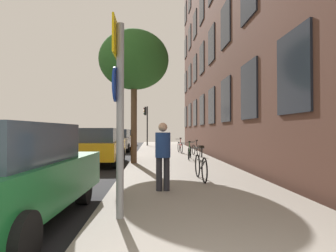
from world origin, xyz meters
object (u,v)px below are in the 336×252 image
traffic_light (146,119)px  pedestrian_0 (163,152)px  car_0 (8,175)px  car_3 (125,137)px  bicycle_2 (196,150)px  bicycle_3 (180,147)px  bicycle_1 (190,152)px  sign_post (119,101)px  bicycle_0 (201,166)px  car_2 (118,140)px  car_1 (100,146)px  tree_near (134,61)px

traffic_light → pedestrian_0: bearing=-87.7°
car_0 → car_3: size_ratio=1.06×
bicycle_2 → bicycle_3: size_ratio=0.93×
bicycle_1 → pedestrian_0: pedestrian_0 is taller
bicycle_3 → pedestrian_0: (-1.52, -11.19, 0.52)m
car_3 → car_0: bearing=-88.7°
sign_post → bicycle_2: bearing=74.9°
pedestrian_0 → car_0: (-2.45, -2.11, -0.18)m
bicycle_0 → bicycle_1: size_ratio=1.04×
traffic_light → car_0: traffic_light is taller
bicycle_1 → car_2: 8.50m
car_1 → tree_near: bearing=-16.6°
traffic_light → bicycle_3: bearing=-75.7°
tree_near → pedestrian_0: bearing=-79.7°
pedestrian_0 → car_1: bearing=112.7°
bicycle_0 → bicycle_3: bearing=87.7°
car_3 → traffic_light: bearing=-48.6°
bicycle_0 → car_1: (-3.73, 4.86, 0.34)m
traffic_light → car_3: (-2.23, 2.53, -1.84)m
tree_near → bicycle_0: tree_near is taller
tree_near → bicycle_1: 5.13m
traffic_light → tree_near: (-0.23, -14.61, 1.91)m
bicycle_3 → car_2: bearing=142.0°
bicycle_2 → car_3: (-5.23, 13.86, 0.37)m
bicycle_1 → sign_post: bearing=-104.5°
pedestrian_0 → car_3: size_ratio=0.38×
tree_near → car_2: 9.72m
bicycle_1 → bicycle_3: bicycle_3 is taller
bicycle_2 → car_3: bearing=110.7°
car_1 → car_2: bearing=91.3°
car_0 → car_2: (-0.33, 16.66, 0.00)m
tree_near → car_1: (-1.56, 0.46, -3.75)m
bicycle_3 → car_3: 12.56m
sign_post → pedestrian_0: size_ratio=2.01×
car_0 → car_1: bearing=91.0°
tree_near → car_3: tree_near is taller
traffic_light → car_0: size_ratio=0.85×
car_2 → bicycle_1: bearing=-58.9°
bicycle_0 → bicycle_1: 5.94m
bicycle_3 → bicycle_1: bearing=-88.8°
car_2 → traffic_light: bearing=71.2°
traffic_light → bicycle_2: bearing=-75.1°
pedestrian_0 → car_2: size_ratio=0.35×
sign_post → tree_near: (-0.26, 7.77, 2.60)m
bicycle_0 → car_0: (-3.58, -3.47, 0.34)m
bicycle_1 → bicycle_0: bearing=-94.6°
bicycle_0 → bicycle_2: bicycle_0 is taller
tree_near → traffic_light: bearing=89.1°
pedestrian_0 → car_3: pedestrian_0 is taller
bicycle_0 → car_2: size_ratio=0.38×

